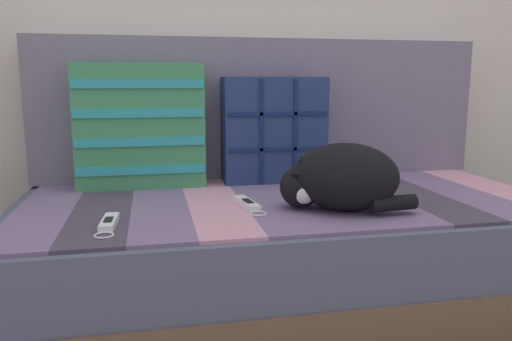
{
  "coord_description": "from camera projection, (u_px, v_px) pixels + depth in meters",
  "views": [
    {
      "loc": [
        -0.43,
        -1.45,
        0.71
      ],
      "look_at": [
        -0.12,
        0.01,
        0.45
      ],
      "focal_mm": 35.0,
      "sensor_mm": 36.0,
      "label": 1
    }
  ],
  "objects": [
    {
      "name": "sofa_backrest",
      "position": [
        262.0,
        108.0,
        1.96
      ],
      "size": [
        1.73,
        0.14,
        0.53
      ],
      "color": "slate",
      "rests_on": "couch"
    },
    {
      "name": "game_remote_near",
      "position": [
        247.0,
        204.0,
        1.48
      ],
      "size": [
        0.07,
        0.21,
        0.02
      ],
      "color": "white",
      "rests_on": "couch"
    },
    {
      "name": "sleeping_cat",
      "position": [
        339.0,
        179.0,
        1.43
      ],
      "size": [
        0.36,
        0.3,
        0.2
      ],
      "color": "black",
      "rests_on": "couch"
    },
    {
      "name": "game_remote_far",
      "position": [
        109.0,
        223.0,
        1.28
      ],
      "size": [
        0.05,
        0.19,
        0.02
      ],
      "color": "white",
      "rests_on": "couch"
    },
    {
      "name": "throw_pillow_quilted",
      "position": [
        274.0,
        130.0,
        1.84
      ],
      "size": [
        0.38,
        0.14,
        0.38
      ],
      "color": "navy",
      "rests_on": "couch"
    },
    {
      "name": "ground_plane",
      "position": [
        294.0,
        306.0,
        1.61
      ],
      "size": [
        14.0,
        14.0,
        0.0
      ],
      "primitive_type": "plane",
      "color": "#564C47"
    },
    {
      "name": "throw_pillow_striped",
      "position": [
        140.0,
        126.0,
        1.74
      ],
      "size": [
        0.44,
        0.14,
        0.43
      ],
      "color": "#3D8956",
      "rests_on": "couch"
    },
    {
      "name": "couch",
      "position": [
        287.0,
        247.0,
        1.66
      ],
      "size": [
        1.76,
        0.92,
        0.35
      ],
      "color": "brown",
      "rests_on": "ground_plane"
    }
  ]
}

